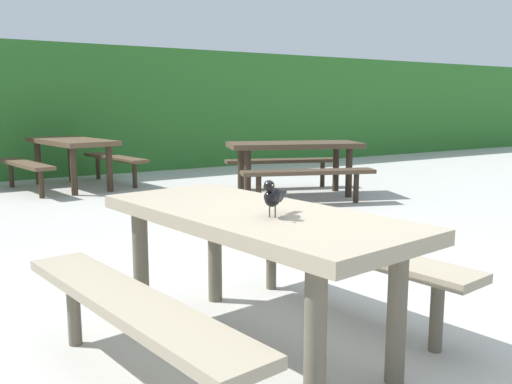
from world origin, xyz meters
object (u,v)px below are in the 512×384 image
at_px(bird_grackle, 272,196).
at_px(picnic_table_far_centre, 72,151).
at_px(picnic_table_mid_left, 294,156).
at_px(picnic_table_foreground, 253,245).

distance_m(bird_grackle, picnic_table_far_centre, 6.44).
height_order(bird_grackle, picnic_table_far_centre, bird_grackle).
bearing_deg(bird_grackle, picnic_table_mid_left, 52.64).
distance_m(picnic_table_foreground, picnic_table_mid_left, 4.88).
xyz_separation_m(picnic_table_foreground, picnic_table_far_centre, (0.64, 6.19, 0.00)).
bearing_deg(picnic_table_far_centre, picnic_table_mid_left, -44.60).
bearing_deg(picnic_table_far_centre, picnic_table_foreground, -95.88).
relative_size(bird_grackle, picnic_table_far_centre, 0.12).
bearing_deg(picnic_table_foreground, picnic_table_far_centre, 84.12).
bearing_deg(bird_grackle, picnic_table_far_centre, 84.12).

